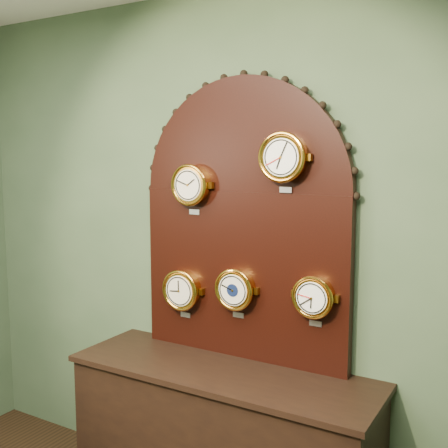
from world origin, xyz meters
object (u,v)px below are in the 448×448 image
Objects in this scene: shop_counter at (222,447)px; arabic_clock at (283,157)px; hygrometer at (182,290)px; roman_clock at (191,185)px; tide_clock at (314,297)px; display_board at (243,211)px; barometer at (236,289)px.

shop_counter is 1.54m from arabic_clock.
hygrometer reaches higher than shop_counter.
shop_counter is 5.74× the size of roman_clock.
arabic_clock is at bearing -0.06° from roman_clock.
tide_clock is at bearing 0.03° from roman_clock.
display_board reaches higher than arabic_clock.
display_board is at bearing 10.72° from hygrometer.
display_board is 5.49× the size of roman_clock.
hygrometer is 0.35m from barometer.
tide_clock is at bearing 0.04° from hygrometer.
barometer is 1.05× the size of tide_clock.
roman_clock reaches higher than barometer.
barometer is at bearing -179.94° from tide_clock.
tide_clock is (0.43, 0.15, 0.83)m from shop_counter.
display_board reaches higher than tide_clock.
arabic_clock is at bearing -14.54° from display_board.
shop_counter is at bearing -28.13° from roman_clock.
barometer is (-0.27, 0.00, -0.70)m from arabic_clock.
display_board is 0.32m from roman_clock.
display_board is at bearing 13.07° from roman_clock.
tide_clock reaches higher than shop_counter.
display_board is 5.36× the size of hygrometer.
hygrometer is at bearing 179.96° from arabic_clock.
roman_clock is at bearing 179.98° from barometer.
tide_clock is (0.72, 0.00, -0.53)m from roman_clock.
hygrometer is (-0.07, -0.00, -0.59)m from roman_clock.
display_board is at bearing 171.27° from tide_clock.
arabic_clock is 0.74m from barometer.
roman_clock is at bearing -166.93° from display_board.
barometer is (0.35, 0.00, 0.05)m from hygrometer.
barometer is (-0.01, 0.15, 0.82)m from shop_counter.
arabic_clock is 1.08× the size of barometer.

